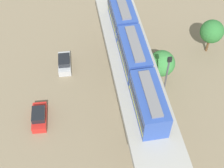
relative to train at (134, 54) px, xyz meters
The scene contains 8 objects.
ground_plane 9.72m from the train, 90.00° to the right, with size 120.00×120.00×0.00m, color #84755B.
viaduct 3.64m from the train, 90.00° to the right, with size 5.20×28.85×8.16m.
train is the anchor object (origin of this frame).
parked_car_red 15.04m from the train, ahead, with size 2.06×4.30×1.76m.
parked_car_silver 14.84m from the train, 46.58° to the right, with size 2.05×4.30×1.76m.
tree_near_viaduct 17.07m from the train, 149.23° to the right, with size 3.47×3.47×5.64m.
tree_mid_lot 8.92m from the train, 143.56° to the right, with size 3.64×3.64×5.17m.
signal_post 5.56m from the train, 146.62° to the left, with size 0.44×0.28×10.76m.
Camera 1 is at (6.82, 25.82, 35.51)m, focal length 52.01 mm.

